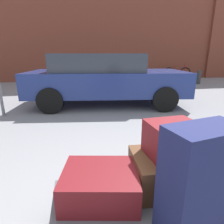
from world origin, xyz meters
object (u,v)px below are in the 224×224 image
(suitcase_brown_rear_right, at_px, (170,171))
(bollard_kerb_far, at_px, (199,77))
(bollard_kerb_near, at_px, (142,79))
(luggage_cart, at_px, (145,216))
(bollard_kerb_mid, at_px, (172,78))
(duffel_bag_maroon_topmost_pile, at_px, (174,140))
(bicycle_leaning, at_px, (177,73))
(suitcase_maroon_front_left, at_px, (100,184))
(parked_car, at_px, (105,78))
(suitcase_navy_center, at_px, (199,183))

(suitcase_brown_rear_right, bearing_deg, bollard_kerb_far, 57.78)
(suitcase_brown_rear_right, bearing_deg, bollard_kerb_near, 76.13)
(bollard_kerb_far, bearing_deg, luggage_cart, -127.32)
(bollard_kerb_mid, distance_m, bollard_kerb_far, 1.46)
(bollard_kerb_mid, bearing_deg, bollard_kerb_near, 180.00)
(duffel_bag_maroon_topmost_pile, relative_size, bollard_kerb_far, 0.56)
(luggage_cart, xyz_separation_m, bicycle_leaning, (5.65, 9.49, 0.10))
(suitcase_maroon_front_left, xyz_separation_m, bollard_kerb_far, (6.04, 7.36, -0.11))
(parked_car, relative_size, bollard_kerb_near, 6.68)
(suitcase_navy_center, xyz_separation_m, bollard_kerb_near, (2.49, 7.75, -0.34))
(luggage_cart, height_order, parked_car, parked_car)
(suitcase_maroon_front_left, height_order, bicycle_leaning, bicycle_leaning)
(bollard_kerb_near, bearing_deg, duffel_bag_maroon_topmost_pile, -108.33)
(bollard_kerb_far, bearing_deg, suitcase_maroon_front_left, -129.36)
(suitcase_navy_center, height_order, bollard_kerb_far, suitcase_navy_center)
(parked_car, xyz_separation_m, bicycle_leaning, (5.23, 5.17, -0.39))
(bicycle_leaning, bearing_deg, bollard_kerb_near, -146.36)
(luggage_cart, height_order, suitcase_maroon_front_left, suitcase_maroon_front_left)
(suitcase_maroon_front_left, xyz_separation_m, duffel_bag_maroon_topmost_pile, (0.57, 0.02, 0.29))
(luggage_cart, height_order, bicycle_leaning, bicycle_leaning)
(suitcase_maroon_front_left, distance_m, bollard_kerb_far, 9.52)
(luggage_cart, bearing_deg, duffel_bag_maroon_topmost_pile, 35.11)
(parked_car, bearing_deg, bollard_kerb_near, 54.62)
(suitcase_navy_center, relative_size, duffel_bag_maroon_topmost_pile, 1.78)
(bollard_kerb_far, bearing_deg, bollard_kerb_mid, 180.00)
(luggage_cart, distance_m, suitcase_maroon_front_left, 0.39)
(bollard_kerb_near, bearing_deg, bicycle_leaning, 33.64)
(suitcase_navy_center, relative_size, bollard_kerb_near, 1.00)
(suitcase_navy_center, relative_size, parked_car, 0.15)
(bollard_kerb_near, bearing_deg, parked_car, -125.38)
(suitcase_navy_center, height_order, duffel_bag_maroon_topmost_pile, suitcase_navy_center)
(suitcase_navy_center, distance_m, bollard_kerb_mid, 8.76)
(suitcase_navy_center, height_order, suitcase_maroon_front_left, suitcase_navy_center)
(suitcase_navy_center, height_order, parked_car, parked_car)
(bicycle_leaning, height_order, bollard_kerb_far, bicycle_leaning)
(parked_car, distance_m, bollard_kerb_near, 3.96)
(parked_car, distance_m, bicycle_leaning, 7.36)
(bicycle_leaning, bearing_deg, suitcase_navy_center, -119.25)
(suitcase_maroon_front_left, relative_size, parked_car, 0.12)
(luggage_cart, bearing_deg, suitcase_navy_center, -45.35)
(luggage_cart, bearing_deg, bollard_kerb_near, 70.22)
(suitcase_brown_rear_right, height_order, parked_car, parked_car)
(duffel_bag_maroon_topmost_pile, relative_size, parked_car, 0.08)
(luggage_cart, relative_size, suitcase_brown_rear_right, 2.15)
(duffel_bag_maroon_topmost_pile, height_order, bicycle_leaning, bicycle_leaning)
(suitcase_navy_center, height_order, bollard_kerb_near, suitcase_navy_center)
(bicycle_leaning, xyz_separation_m, bollard_kerb_near, (-2.95, -1.96, -0.03))
(bicycle_leaning, bearing_deg, bollard_kerb_far, -87.43)
(bollard_kerb_mid, height_order, bollard_kerb_far, same)
(suitcase_maroon_front_left, relative_size, bollard_kerb_mid, 0.81)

